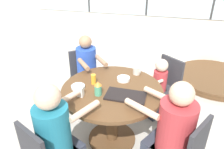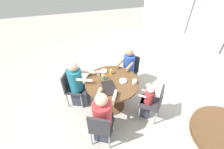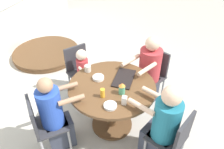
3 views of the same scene
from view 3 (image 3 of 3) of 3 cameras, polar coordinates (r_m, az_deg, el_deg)
name	(u,v)px [view 3 (image 3 of 3)]	position (r m, az deg, el deg)	size (l,w,h in m)	color
ground_plane	(112,124)	(3.39, 0.00, -12.88)	(16.00, 16.00, 0.00)	#B2ADA3
dining_table	(112,96)	(2.98, 0.00, -5.72)	(1.15, 1.15, 0.77)	brown
chair_for_woman_green_shirt	(174,137)	(2.70, 15.93, -15.44)	(0.53, 0.53, 0.87)	#333338
chair_for_man_blue_shirt	(154,71)	(3.59, 10.86, 0.89)	(0.54, 0.54, 0.87)	#333338
chair_for_man_teal_shirt	(42,122)	(2.87, -17.76, -11.79)	(0.56, 0.56, 0.87)	#333338
chair_for_toddler	(79,67)	(3.66, -8.61, 1.91)	(0.56, 0.56, 0.87)	#333338
person_woman_green_shirt	(162,128)	(2.71, 12.92, -13.51)	(0.51, 0.63, 1.19)	#333847
person_man_blue_shirt	(147,75)	(3.47, 9.23, -0.12)	(0.69, 0.58, 1.18)	#333847
person_man_teal_shirt	(55,118)	(2.87, -14.59, -10.85)	(0.55, 0.56, 1.15)	#333847
person_toddler	(84,76)	(3.59, -7.33, -0.29)	(0.36, 0.38, 0.91)	#333847
food_tray_dark	(124,78)	(2.96, 3.17, -0.97)	(0.43, 0.24, 0.02)	black
coffee_mug	(88,68)	(3.09, -6.34, 1.62)	(0.10, 0.09, 0.09)	beige
sippy_cup	(122,88)	(2.68, 2.61, -3.62)	(0.08, 0.08, 0.16)	#4CA57F
juice_glass	(103,93)	(2.65, -2.47, -4.85)	(0.06, 0.06, 0.12)	gold
milk_carton_small	(124,100)	(2.57, 3.24, -6.75)	(0.06, 0.06, 0.11)	silver
bowl_white_shallow	(110,106)	(2.56, -0.46, -8.15)	(0.16, 0.16, 0.03)	silver
bowl_cereal	(98,78)	(2.95, -3.60, -0.83)	(0.15, 0.15, 0.04)	white
folded_table_stack	(46,53)	(5.08, -16.74, 5.39)	(1.43, 1.43, 0.12)	brown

